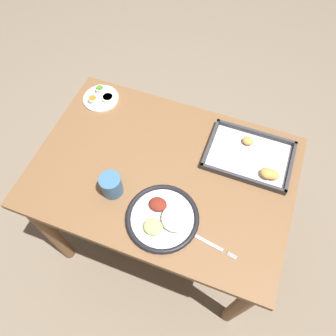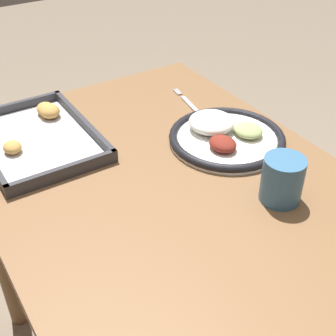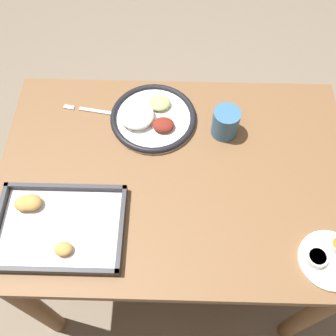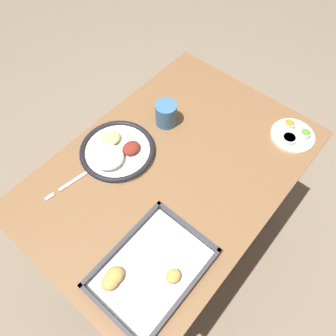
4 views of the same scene
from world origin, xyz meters
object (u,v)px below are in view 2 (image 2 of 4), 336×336
object	(u,v)px
baking_tray	(38,135)
fork	(194,108)
dinner_plate	(225,136)
drinking_cup	(282,180)

from	to	relation	value
baking_tray	fork	bearing A→B (deg)	-100.53
dinner_plate	fork	distance (m)	0.17
dinner_plate	fork	world-z (taller)	dinner_plate
baking_tray	drinking_cup	world-z (taller)	drinking_cup
fork	baking_tray	distance (m)	0.40
fork	dinner_plate	bearing A→B (deg)	-179.70
fork	baking_tray	size ratio (longest dim) A/B	0.64
dinner_plate	baking_tray	world-z (taller)	dinner_plate
drinking_cup	baking_tray	bearing A→B (deg)	35.12
dinner_plate	fork	bearing A→B (deg)	-9.04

